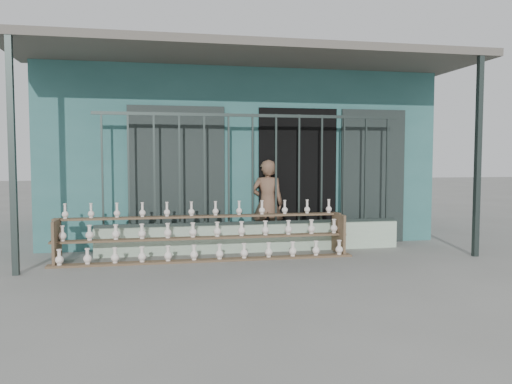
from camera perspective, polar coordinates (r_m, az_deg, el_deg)
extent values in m
plane|color=slate|center=(7.00, 1.58, -8.73)|extent=(60.00, 60.00, 0.00)
cube|color=#306664|center=(11.07, -3.26, 4.22)|extent=(7.00, 5.00, 3.20)
cube|color=black|center=(8.83, 4.73, 1.72)|extent=(1.40, 0.12, 2.40)
cube|color=black|center=(8.46, -9.02, 1.59)|extent=(1.60, 0.08, 2.40)
cube|color=black|center=(9.27, 13.16, 1.73)|extent=(1.20, 0.08, 2.40)
cube|color=#59544C|center=(8.17, -0.28, 15.31)|extent=(7.40, 2.00, 0.12)
cube|color=#283330|center=(7.17, -26.09, 3.65)|extent=(0.08, 0.08, 3.10)
cube|color=#283330|center=(8.45, 24.03, 3.68)|extent=(0.08, 0.08, 3.10)
cube|color=#AFCCAF|center=(8.21, -0.40, -5.26)|extent=(5.00, 0.20, 0.45)
cube|color=#283330|center=(8.02, -17.16, 2.42)|extent=(0.03, 0.03, 1.80)
cube|color=#283330|center=(7.99, -14.36, 2.47)|extent=(0.03, 0.03, 1.80)
cube|color=#283330|center=(7.97, -11.55, 2.51)|extent=(0.03, 0.03, 1.80)
cube|color=#283330|center=(7.98, -8.73, 2.54)|extent=(0.03, 0.03, 1.80)
cube|color=#283330|center=(8.01, -5.93, 2.57)|extent=(0.03, 0.03, 1.80)
cube|color=#283330|center=(8.05, -3.15, 2.59)|extent=(0.03, 0.03, 1.80)
cube|color=#283330|center=(8.11, -0.40, 2.61)|extent=(0.03, 0.03, 1.80)
cube|color=#283330|center=(8.19, 2.29, 2.62)|extent=(0.03, 0.03, 1.80)
cube|color=#283330|center=(8.29, 4.93, 2.62)|extent=(0.03, 0.03, 1.80)
cube|color=#283330|center=(8.41, 7.50, 2.62)|extent=(0.03, 0.03, 1.80)
cube|color=#283330|center=(8.54, 10.00, 2.61)|extent=(0.03, 0.03, 1.80)
cube|color=#283330|center=(8.69, 12.41, 2.60)|extent=(0.03, 0.03, 1.80)
cube|color=#283330|center=(8.85, 14.74, 2.58)|extent=(0.03, 0.03, 1.80)
cube|color=#283330|center=(8.14, -0.41, 8.74)|extent=(5.00, 0.04, 0.05)
cube|color=#283330|center=(8.18, -0.40, -3.53)|extent=(5.00, 0.04, 0.05)
cube|color=brown|center=(7.51, -5.64, -7.78)|extent=(4.50, 0.18, 0.03)
cube|color=brown|center=(7.70, -5.83, -5.22)|extent=(4.50, 0.18, 0.03)
cube|color=brown|center=(7.90, -6.01, -2.79)|extent=(4.50, 0.18, 0.03)
cube|color=brown|center=(7.81, -21.82, -5.31)|extent=(0.04, 0.55, 0.64)
cube|color=brown|center=(8.17, 9.41, -4.69)|extent=(0.04, 0.55, 0.64)
imported|color=brown|center=(8.59, 1.31, -1.32)|extent=(0.62, 0.47, 1.50)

